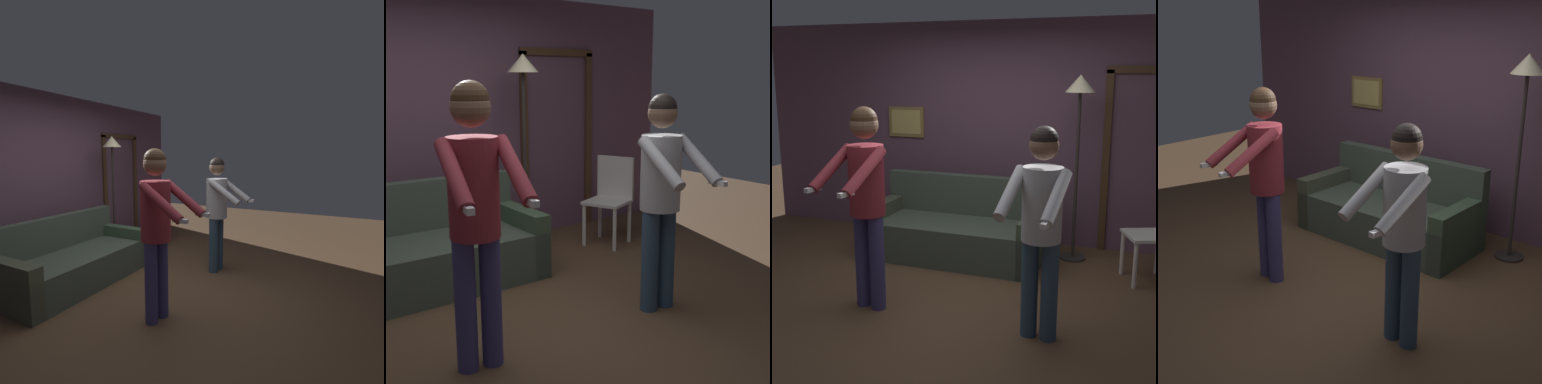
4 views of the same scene
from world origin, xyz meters
The scene contains 6 objects.
ground_plane centered at (0.00, 0.00, 0.00)m, with size 12.00×12.00×0.00m, color brown.
back_wall_assembly centered at (0.02, 2.02, 1.30)m, with size 6.40×0.10×2.60m.
couch centered at (-0.26, 1.18, 0.28)m, with size 1.91×0.88×0.87m.
torchiere_lamp centered at (0.96, 1.55, 1.63)m, with size 0.31×0.31×1.99m.
person_standing_left centered at (-0.53, -0.29, 1.06)m, with size 0.51×0.70×1.75m.
person_standing_right centered at (0.97, -0.34, 0.99)m, with size 0.49×0.66×1.65m.
Camera 3 is at (1.71, -4.12, 2.04)m, focal length 50.00 mm.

